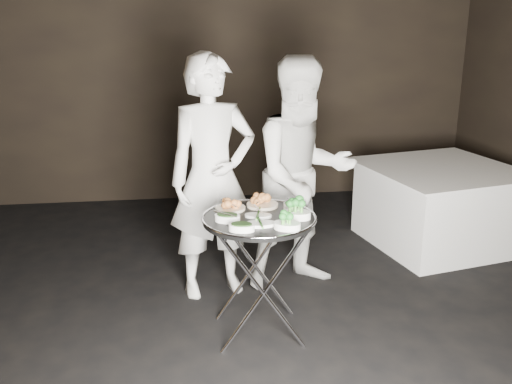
{
  "coord_description": "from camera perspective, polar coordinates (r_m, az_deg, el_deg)",
  "views": [
    {
      "loc": [
        -0.33,
        -2.97,
        2.05
      ],
      "look_at": [
        0.14,
        0.56,
        0.95
      ],
      "focal_mm": 40.0,
      "sensor_mm": 36.0,
      "label": 1
    }
  ],
  "objects": [
    {
      "name": "spinach_bowl_a",
      "position": [
        3.54,
        -2.89,
        -2.49
      ],
      "size": [
        0.19,
        0.15,
        0.07
      ],
      "rotation": [
        0.0,
        0.0,
        -0.34
      ],
      "color": "white",
      "rests_on": "serving_tray"
    },
    {
      "name": "asparagus_plate_a",
      "position": [
        3.62,
        0.22,
        -2.29
      ],
      "size": [
        0.19,
        0.13,
        0.04
      ],
      "rotation": [
        0.0,
        0.0,
        -0.24
      ],
      "color": "white",
      "rests_on": "serving_tray"
    },
    {
      "name": "wall_back",
      "position": [
        6.53,
        -4.77,
        12.26
      ],
      "size": [
        6.0,
        0.05,
        3.0
      ],
      "primitive_type": "cube",
      "color": "black",
      "rests_on": "floor"
    },
    {
      "name": "dining_table",
      "position": [
        5.55,
        17.77,
        -1.31
      ],
      "size": [
        1.29,
        1.29,
        0.74
      ],
      "rotation": [
        0.0,
        0.0,
        0.22
      ],
      "color": "white",
      "rests_on": "floor"
    },
    {
      "name": "serving_tray",
      "position": [
        3.63,
        0.31,
        -2.67
      ],
      "size": [
        0.73,
        0.73,
        0.04
      ],
      "color": "black",
      "rests_on": "tray_stand"
    },
    {
      "name": "broccoli_bowl_a",
      "position": [
        3.6,
        4.06,
        -2.11
      ],
      "size": [
        0.22,
        0.19,
        0.08
      ],
      "rotation": [
        0.0,
        0.0,
        -0.35
      ],
      "color": "white",
      "rests_on": "serving_tray"
    },
    {
      "name": "potato_plate_a",
      "position": [
        3.76,
        -2.59,
        -1.3
      ],
      "size": [
        0.2,
        0.2,
        0.07
      ],
      "rotation": [
        0.0,
        0.0,
        0.16
      ],
      "color": "beige",
      "rests_on": "serving_tray"
    },
    {
      "name": "serving_utensils",
      "position": [
        3.67,
        0.43,
        -1.43
      ],
      "size": [
        0.58,
        0.41,
        0.01
      ],
      "color": "silver",
      "rests_on": "serving_tray"
    },
    {
      "name": "waiter_left",
      "position": [
        4.21,
        -4.36,
        1.4
      ],
      "size": [
        0.75,
        0.59,
        1.82
      ],
      "primitive_type": "imported",
      "rotation": [
        0.0,
        0.0,
        0.25
      ],
      "color": "silver",
      "rests_on": "floor"
    },
    {
      "name": "floor",
      "position": [
        3.64,
        -1.11,
        -17.59
      ],
      "size": [
        6.0,
        7.0,
        0.05
      ],
      "primitive_type": "cube",
      "color": "black",
      "rests_on": "ground"
    },
    {
      "name": "broccoli_bowl_b",
      "position": [
        3.42,
        3.14,
        -3.24
      ],
      "size": [
        0.2,
        0.17,
        0.07
      ],
      "rotation": [
        0.0,
        0.0,
        -0.41
      ],
      "color": "white",
      "rests_on": "serving_tray"
    },
    {
      "name": "asparagus_plate_b",
      "position": [
        3.47,
        0.4,
        -3.11
      ],
      "size": [
        0.2,
        0.11,
        0.04
      ],
      "rotation": [
        0.0,
        0.0,
        0.01
      ],
      "color": "white",
      "rests_on": "serving_tray"
    },
    {
      "name": "waiter_right",
      "position": [
        4.35,
        4.73,
        1.68
      ],
      "size": [
        1.0,
        0.86,
        1.79
      ],
      "primitive_type": "imported",
      "rotation": [
        0.0,
        0.0,
        0.23
      ],
      "color": "silver",
      "rests_on": "floor"
    },
    {
      "name": "greens_bowl",
      "position": [
        3.77,
        3.59,
        -1.31
      ],
      "size": [
        0.11,
        0.11,
        0.06
      ],
      "rotation": [
        0.0,
        0.0,
        0.13
      ],
      "color": "white",
      "rests_on": "serving_tray"
    },
    {
      "name": "potato_plate_b",
      "position": [
        3.82,
        0.65,
        -0.95
      ],
      "size": [
        0.21,
        0.21,
        0.08
      ],
      "rotation": [
        0.0,
        0.0,
        0.11
      ],
      "color": "beige",
      "rests_on": "serving_tray"
    },
    {
      "name": "spinach_bowl_b",
      "position": [
        3.39,
        -1.45,
        -3.45
      ],
      "size": [
        0.18,
        0.14,
        0.06
      ],
      "rotation": [
        0.0,
        0.0,
        -0.25
      ],
      "color": "white",
      "rests_on": "serving_tray"
    },
    {
      "name": "tray_stand",
      "position": [
        3.77,
        0.3,
        -7.87
      ],
      "size": [
        0.55,
        0.47,
        0.81
      ],
      "rotation": [
        0.0,
        0.0,
        -0.05
      ],
      "color": "silver",
      "rests_on": "floor"
    }
  ]
}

